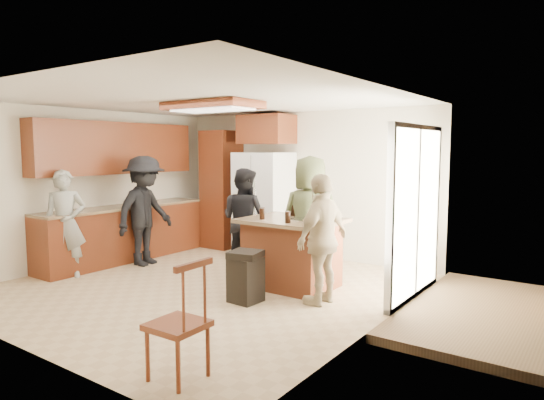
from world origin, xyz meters
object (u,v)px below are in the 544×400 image
Objects in this scene: person_behind_right at (310,220)px; trash_bin at (246,276)px; person_side_right at (322,239)px; kitchen_island at (292,252)px; person_behind_left at (244,219)px; person_front_left at (65,224)px; refrigerator at (264,204)px; person_counter at (145,211)px; spindle_chair at (179,325)px.

person_behind_right reaches higher than trash_bin.
kitchen_island is (-0.69, 0.40, -0.31)m from person_side_right.
person_behind_right is (1.25, -0.10, 0.10)m from person_behind_left.
person_side_right is at bearing -37.43° from person_front_left.
person_behind_right is 0.91m from person_side_right.
refrigerator is 2.76m from trash_bin.
person_behind_right reaches higher than person_behind_left.
person_behind_left is 1.99m from person_side_right.
refrigerator is at bearing 121.47° from trash_bin.
kitchen_island is at bearing -90.19° from person_counter.
trash_bin is at bearing -96.33° from kitchen_island.
refrigerator is at bearing -48.35° from person_behind_right.
person_behind_left is at bearing -71.57° from person_counter.
refrigerator reaches higher than person_side_right.
person_side_right is at bearing 31.77° from trash_bin.
person_counter is at bearing 20.36° from person_front_left.
person_behind_right reaches higher than person_counter.
person_front_left is 1.23× the size of kitchen_island.
person_behind_right is at bearing -34.87° from refrigerator.
kitchen_island is (-0.11, -0.29, -0.41)m from person_behind_right.
person_counter is 1.37× the size of kitchen_island.
trash_bin is (1.41, -2.31, -0.58)m from refrigerator.
kitchen_island is at bearing -114.54° from person_side_right.
trash_bin is at bearing 66.57° from person_behind_right.
person_counter is at bearing -173.32° from kitchen_island.
person_behind_left is 3.68m from spindle_chair.
refrigerator is (1.10, 1.73, 0.02)m from person_counter.
kitchen_island is (1.51, -1.42, -0.43)m from refrigerator.
kitchen_island is at bearing 104.50° from spindle_chair.
kitchen_island is at bearing -43.28° from refrigerator.
person_counter is at bearing -1.04° from person_behind_right.
person_behind_right is 2.81× the size of trash_bin.
spindle_chair is at bearing -73.51° from person_front_left.
person_counter is 2.66m from kitchen_island.
person_behind_left is at bearing -17.90° from person_behind_right.
person_behind_right is at bearing -134.57° from person_side_right.
person_front_left is at bearing -67.96° from person_side_right.
person_side_right reaches higher than kitchen_island.
trash_bin is at bearing -109.84° from person_counter.
kitchen_island is at bearing 56.21° from person_behind_right.
person_counter reaches higher than person_side_right.
person_counter is at bearing -86.28° from person_side_right.
person_side_right is 2.86m from refrigerator.
person_counter is at bearing 23.81° from person_behind_left.
person_behind_right is at bearing 80.04° from trash_bin.
person_behind_right is (3.05, 1.78, 0.10)m from person_front_left.
refrigerator is (-1.62, 1.13, 0.01)m from person_behind_right.
trash_bin is at bearing -42.18° from person_front_left.
person_counter is 2.78× the size of trash_bin.
person_behind_right is 1.32m from trash_bin.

